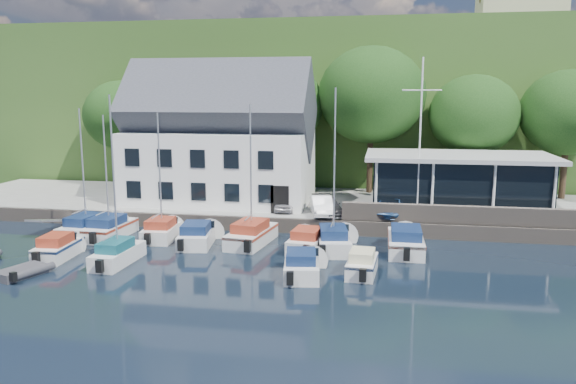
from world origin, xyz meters
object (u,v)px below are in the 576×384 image
boat_r1_6 (334,176)px  boat_r1_7 (406,239)px  car_blue (391,206)px  club_pavilion (457,182)px  boat_r1_3 (197,233)px  boat_r2_3 (302,263)px  boat_r2_0 (58,246)px  boat_r2_4 (362,262)px  car_dgrey (327,206)px  boat_r1_4 (251,171)px  car_white (322,206)px  harbor_building (220,146)px  boat_r1_1 (106,170)px  boat_r1_5 (307,239)px  car_silver (287,202)px  boat_r2_1 (114,189)px  dinghy_1 (21,270)px  flagpole (420,139)px  boat_r1_2 (160,174)px  boat_r1_0 (83,168)px

boat_r1_6 → boat_r1_7: boat_r1_6 is taller
car_blue → boat_r1_7: (0.85, -5.57, -0.91)m
club_pavilion → boat_r1_3: club_pavilion is taller
boat_r2_3 → boat_r1_3: bearing=138.0°
boat_r2_0 → boat_r2_4: (17.52, 0.02, -0.04)m
car_dgrey → boat_r1_4: (-4.30, -5.01, 3.08)m
car_white → harbor_building: bearing=143.1°
boat_r1_1 → club_pavilion: bearing=22.5°
car_white → boat_r1_5: size_ratio=0.76×
boat_r1_3 → boat_r1_4: 5.24m
car_white → boat_r1_1: size_ratio=0.44×
club_pavilion → boat_r1_1: size_ratio=1.46×
car_silver → boat_r2_1: size_ratio=0.40×
harbor_building → dinghy_1: (-5.79, -17.03, -5.02)m
boat_r1_5 → boat_r1_6: (1.58, 0.30, 3.86)m
flagpole → dinghy_1: (-20.83, -13.56, -6.07)m
harbor_building → boat_r2_0: bearing=-113.1°
boat_r1_7 → boat_r2_4: boat_r1_7 is taller
boat_r1_6 → car_dgrey: bearing=90.1°
flagpole → boat_r2_3: flagpole is taller
car_silver → boat_r1_1: boat_r1_1 is taller
boat_r1_5 → boat_r1_4: bearing=174.6°
boat_r1_4 → boat_r2_0: 12.11m
boat_r1_2 → boat_r1_5: (9.71, -0.91, -3.63)m
boat_r1_4 → boat_r1_5: size_ratio=1.79×
harbor_building → flagpole: (15.04, -3.46, 1.05)m
boat_r1_2 → boat_r1_6: (11.29, -0.61, 0.22)m
harbor_building → boat_r1_3: harbor_building is taller
flagpole → boat_r1_3: bearing=-156.5°
boat_r1_0 → boat_r2_4: 19.53m
boat_r1_0 → boat_r1_7: 21.25m
car_white → dinghy_1: (-14.26, -13.19, -1.32)m
boat_r1_6 → boat_r1_2: bearing=167.2°
boat_r1_3 → boat_r1_5: bearing=-8.2°
car_dgrey → boat_r1_0: bearing=178.0°
boat_r1_4 → boat_r1_2: bearing=-173.0°
boat_r1_6 → boat_r2_4: bearing=-76.0°
car_blue → boat_r2_3: car_blue is taller
boat_r1_7 → dinghy_1: boat_r1_7 is taller
boat_r1_6 → boat_r2_3: bearing=-112.3°
flagpole → boat_r1_6: bearing=-132.4°
boat_r1_6 → boat_r1_5: bearing=-178.9°
car_dgrey → boat_r1_3: 9.61m
boat_r1_4 → dinghy_1: bearing=-133.0°
boat_r1_2 → boat_r2_1: size_ratio=1.01×
boat_r1_0 → boat_r2_4: size_ratio=2.05×
boat_r1_3 → boat_r1_4: boat_r1_4 is taller
club_pavilion → car_silver: size_ratio=3.85×
car_blue → boat_r2_3: size_ratio=0.79×
flagpole → dinghy_1: bearing=-146.9°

